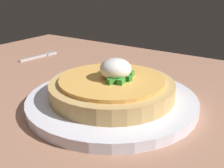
{
  "coord_description": "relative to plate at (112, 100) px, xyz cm",
  "views": [
    {
      "loc": [
        -19.06,
        23.55,
        21.17
      ],
      "look_at": [
        2.42,
        -8.4,
        6.2
      ],
      "focal_mm": 43.22,
      "sensor_mm": 36.0,
      "label": 1
    }
  ],
  "objects": [
    {
      "name": "pizza",
      "position": [
        -0.04,
        -0.01,
        2.36
      ],
      "size": [
        19.24,
        19.24,
        6.07
      ],
      "color": "tan",
      "rests_on": "plate"
    },
    {
      "name": "dining_table",
      "position": [
        -2.42,
        8.4,
        -2.1
      ],
      "size": [
        107.94,
        88.63,
        2.71
      ],
      "primitive_type": "cube",
      "color": "#A3725A",
      "rests_on": "ground"
    },
    {
      "name": "plate",
      "position": [
        0.0,
        0.0,
        0.0
      ],
      "size": [
        26.4,
        26.4,
        1.49
      ],
      "primitive_type": "cylinder",
      "color": "white",
      "rests_on": "dining_table"
    },
    {
      "name": "fork",
      "position": [
        30.75,
        -13.48,
        -0.5
      ],
      "size": [
        2.01,
        10.77,
        0.5
      ],
      "rotation": [
        0.0,
        0.0,
        -1.67
      ],
      "color": "#B7B7BC",
      "rests_on": "dining_table"
    }
  ]
}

